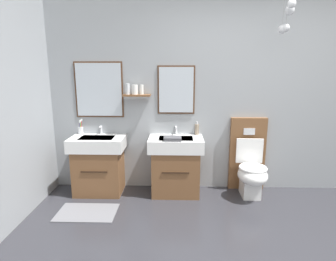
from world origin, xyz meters
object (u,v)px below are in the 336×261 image
Objects in this scene: toothbrush_cup at (81,130)px; toilet at (250,167)px; folded_hand_towel at (173,139)px; vanity_sink_left at (99,163)px; soap_dispenser at (197,129)px; vanity_sink_right at (176,164)px.

toilet is at bearing -4.04° from toothbrush_cup.
folded_hand_towel is (-1.02, -0.15, 0.41)m from toilet.
toilet is 4.55× the size of folded_hand_towel.
vanity_sink_left is at bearing -31.35° from toothbrush_cup.
soap_dispenser is at bearing 0.37° from toothbrush_cup.
vanity_sink_right is at bearing -148.07° from soap_dispenser.
toothbrush_cup reaches higher than vanity_sink_left.
folded_hand_towel is at bearing -13.86° from toothbrush_cup.
soap_dispenser is 0.82× the size of folded_hand_towel.
toilet is at bearing -13.83° from soap_dispenser.
vanity_sink_right is at bearing -179.71° from toilet.
toilet is (0.98, 0.01, -0.02)m from vanity_sink_right.
vanity_sink_left is 4.25× the size of soap_dispenser.
folded_hand_towel is at bearing -171.61° from toilet.
folded_hand_towel reaches higher than vanity_sink_right.
toothbrush_cup reaches higher than soap_dispenser.
folded_hand_towel is (0.99, -0.14, 0.39)m from vanity_sink_left.
toilet reaches higher than vanity_sink_right.
toilet is at bearing 8.39° from folded_hand_towel.
vanity_sink_right is 0.98m from toilet.
folded_hand_towel is at bearing -8.35° from vanity_sink_left.
toilet is 1.11m from folded_hand_towel.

